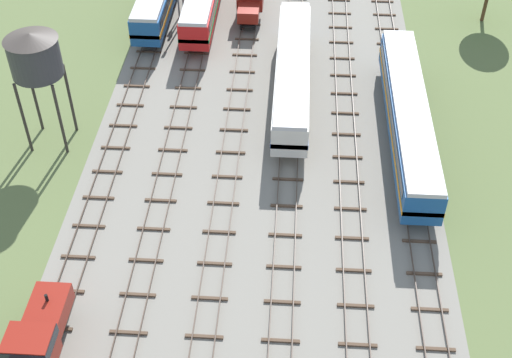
% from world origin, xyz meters
% --- Properties ---
extents(ground_plane, '(480.00, 480.00, 0.00)m').
position_xyz_m(ground_plane, '(0.00, 56.00, 0.00)').
color(ground_plane, '#5B6B3D').
extents(ballast_bed, '(27.71, 176.00, 0.01)m').
position_xyz_m(ballast_bed, '(0.00, 56.00, 0.00)').
color(ballast_bed, gray).
rests_on(ballast_bed, ground).
extents(track_far_left, '(2.40, 126.00, 0.29)m').
position_xyz_m(track_far_left, '(-11.85, 57.00, 0.14)').
color(track_far_left, '#47382D').
rests_on(track_far_left, ground).
extents(track_left, '(2.40, 126.00, 0.29)m').
position_xyz_m(track_left, '(-7.11, 57.00, 0.14)').
color(track_left, '#47382D').
rests_on(track_left, ground).
extents(track_centre_left, '(2.40, 126.00, 0.29)m').
position_xyz_m(track_centre_left, '(-2.37, 57.00, 0.14)').
color(track_centre_left, '#47382D').
rests_on(track_centre_left, ground).
extents(track_centre, '(2.40, 126.00, 0.29)m').
position_xyz_m(track_centre, '(2.37, 57.00, 0.14)').
color(track_centre, '#47382D').
rests_on(track_centre, ground).
extents(track_centre_right, '(2.40, 126.00, 0.29)m').
position_xyz_m(track_centre_right, '(7.11, 57.00, 0.14)').
color(track_centre_right, '#47382D').
rests_on(track_centre_right, ground).
extents(track_right, '(2.40, 126.00, 0.29)m').
position_xyz_m(track_right, '(11.85, 57.00, 0.14)').
color(track_right, '#47382D').
rests_on(track_right, ground).
extents(shunter_loco_far_left_nearest, '(2.74, 8.46, 3.10)m').
position_xyz_m(shunter_loco_far_left_nearest, '(-11.85, 16.90, 2.01)').
color(shunter_loco_far_left_nearest, maroon).
rests_on(shunter_loco_far_left_nearest, ground).
extents(passenger_coach_right_near, '(2.96, 22.00, 3.80)m').
position_xyz_m(passenger_coach_right_near, '(11.85, 40.03, 2.61)').
color(passenger_coach_right_near, '#194C8C').
rests_on(passenger_coach_right_near, ground).
extents(diesel_railcar_centre_mid, '(2.96, 20.50, 3.80)m').
position_xyz_m(diesel_railcar_centre_mid, '(2.37, 45.86, 2.60)').
color(diesel_railcar_centre_mid, beige).
rests_on(diesel_railcar_centre_mid, ground).
extents(water_tower, '(4.11, 4.11, 10.00)m').
position_xyz_m(water_tower, '(-17.15, 38.28, 8.13)').
color(water_tower, '#2D2826').
rests_on(water_tower, ground).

